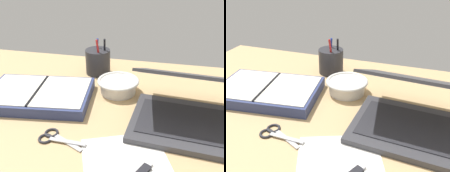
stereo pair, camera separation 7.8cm
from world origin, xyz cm
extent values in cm
cube|color=tan|center=(0.00, 0.00, 1.00)|extent=(140.00, 100.00, 2.00)
cube|color=#38383D|center=(23.43, 3.98, 2.90)|extent=(35.48, 26.54, 1.80)
cube|color=#232328|center=(23.43, 3.98, 3.92)|extent=(30.93, 19.52, 0.24)
cube|color=#38383D|center=(23.99, 11.24, 14.84)|extent=(35.35, 24.91, 10.22)
cube|color=silver|center=(23.95, 10.80, 14.65)|extent=(32.48, 22.31, 8.83)
cylinder|color=silver|center=(-0.78, 19.69, 4.19)|extent=(12.47, 12.47, 4.38)
torus|color=silver|center=(-0.78, 19.69, 6.38)|extent=(14.67, 14.67, 1.17)
cylinder|color=#28282D|center=(-11.97, 33.84, 6.95)|extent=(9.92, 9.92, 9.90)
cylinder|color=black|center=(-9.38, 34.70, 9.86)|extent=(1.59, 3.20, 13.67)
cylinder|color=#233899|center=(-13.05, 36.35, 9.34)|extent=(1.66, 1.17, 12.72)
cylinder|color=#B21E1E|center=(-10.79, 31.38, 9.98)|extent=(2.24, 1.49, 13.99)
cube|color=navy|center=(-25.81, 8.89, 3.75)|extent=(36.91, 26.41, 3.49)
cube|color=silver|center=(-34.06, 7.88, 5.64)|extent=(18.32, 22.11, 0.30)
cube|color=silver|center=(-17.57, 9.91, 5.64)|extent=(18.32, 22.11, 0.30)
cube|color=black|center=(-25.81, 8.89, 5.79)|extent=(3.28, 20.26, 0.30)
cube|color=#B7B7BC|center=(-8.35, -9.84, 2.60)|extent=(10.14, 1.47, 0.30)
cube|color=#B7B7BC|center=(-8.35, -9.84, 2.30)|extent=(9.64, 5.44, 0.30)
torus|color=#232328|center=(-14.68, -9.67, 2.30)|extent=(3.90, 3.90, 0.70)
torus|color=#232328|center=(-14.06, -7.11, 2.30)|extent=(3.90, 3.90, 0.70)
cube|color=silver|center=(13.16, -13.10, 2.50)|extent=(1.62, 1.62, 0.60)
camera|label=1|loc=(13.81, -56.35, 45.97)|focal=40.00mm
camera|label=2|loc=(21.32, -54.23, 45.97)|focal=40.00mm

